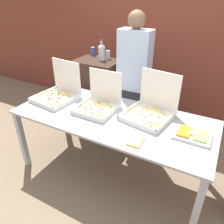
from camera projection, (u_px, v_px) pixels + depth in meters
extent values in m
plane|color=#847056|center=(112.00, 171.00, 2.80)|extent=(16.00, 16.00, 0.00)
cube|color=brown|center=(164.00, 36.00, 3.42)|extent=(10.00, 0.06, 2.80)
cube|color=#A8AAB2|center=(112.00, 117.00, 2.41)|extent=(2.19, 0.94, 0.02)
cube|color=#A8AAB2|center=(22.00, 140.00, 2.72)|extent=(0.06, 0.06, 0.80)
cube|color=#A8AAB2|center=(197.00, 211.00, 1.85)|extent=(0.06, 0.06, 0.80)
cube|color=#A8AAB2|center=(65.00, 111.00, 3.36)|extent=(0.06, 0.06, 0.80)
cube|color=#A8AAB2|center=(210.00, 153.00, 2.50)|extent=(0.06, 0.06, 0.80)
cube|color=white|center=(55.00, 99.00, 2.73)|extent=(0.50, 0.50, 0.02)
cube|color=white|center=(40.00, 104.00, 2.56)|extent=(0.45, 0.07, 0.04)
cube|color=white|center=(43.00, 93.00, 2.83)|extent=(0.07, 0.45, 0.04)
cube|color=white|center=(67.00, 102.00, 2.61)|extent=(0.07, 0.45, 0.04)
cube|color=white|center=(67.00, 77.00, 2.79)|extent=(0.45, 0.07, 0.43)
cylinder|color=#DBB26B|center=(55.00, 98.00, 2.72)|extent=(0.40, 0.40, 0.02)
cylinder|color=#F4D67F|center=(55.00, 97.00, 2.72)|extent=(0.34, 0.34, 0.00)
cylinder|color=#B22D23|center=(59.00, 98.00, 2.69)|extent=(0.03, 0.03, 0.00)
cylinder|color=#B22D23|center=(60.00, 97.00, 2.73)|extent=(0.03, 0.03, 0.00)
cylinder|color=#B22D23|center=(63.00, 96.00, 2.75)|extent=(0.03, 0.03, 0.00)
cylinder|color=#B22D23|center=(59.00, 95.00, 2.77)|extent=(0.03, 0.03, 0.00)
cylinder|color=#B22D23|center=(59.00, 94.00, 2.80)|extent=(0.03, 0.03, 0.00)
cylinder|color=#B22D23|center=(52.00, 93.00, 2.82)|extent=(0.03, 0.03, 0.00)
cylinder|color=#B22D23|center=(53.00, 93.00, 2.82)|extent=(0.03, 0.03, 0.00)
cylinder|color=#B22D23|center=(51.00, 96.00, 2.75)|extent=(0.03, 0.03, 0.00)
cylinder|color=#B22D23|center=(47.00, 97.00, 2.73)|extent=(0.03, 0.03, 0.00)
cylinder|color=#B22D23|center=(49.00, 98.00, 2.69)|extent=(0.03, 0.03, 0.00)
cylinder|color=#B22D23|center=(49.00, 99.00, 2.67)|extent=(0.03, 0.03, 0.00)
cylinder|color=#B22D23|center=(52.00, 99.00, 2.68)|extent=(0.03, 0.03, 0.00)
cylinder|color=#B22D23|center=(57.00, 102.00, 2.61)|extent=(0.03, 0.03, 0.00)
cylinder|color=#B22D23|center=(59.00, 99.00, 2.68)|extent=(0.03, 0.03, 0.00)
cube|color=white|center=(147.00, 117.00, 2.35)|extent=(0.54, 0.54, 0.02)
cube|color=white|center=(136.00, 124.00, 2.18)|extent=(0.46, 0.09, 0.04)
cube|color=white|center=(130.00, 109.00, 2.46)|extent=(0.09, 0.46, 0.04)
cube|color=white|center=(166.00, 122.00, 2.22)|extent=(0.09, 0.46, 0.04)
cube|color=white|center=(159.00, 91.00, 2.40)|extent=(0.46, 0.09, 0.44)
cylinder|color=#DBB26B|center=(147.00, 116.00, 2.34)|extent=(0.41, 0.41, 0.02)
cylinder|color=#F4D67F|center=(147.00, 115.00, 2.34)|extent=(0.35, 0.35, 0.00)
cylinder|color=#B22D23|center=(159.00, 117.00, 2.30)|extent=(0.03, 0.03, 0.00)
cylinder|color=#B22D23|center=(152.00, 114.00, 2.35)|extent=(0.03, 0.03, 0.00)
cylinder|color=#B22D23|center=(147.00, 111.00, 2.41)|extent=(0.03, 0.03, 0.00)
cylinder|color=#B22D23|center=(142.00, 111.00, 2.42)|extent=(0.03, 0.03, 0.00)
cylinder|color=#B22D23|center=(142.00, 115.00, 2.34)|extent=(0.03, 0.03, 0.00)
cylinder|color=#B22D23|center=(146.00, 117.00, 2.30)|extent=(0.03, 0.03, 0.00)
cylinder|color=#B22D23|center=(150.00, 122.00, 2.21)|extent=(0.03, 0.03, 0.00)
cube|color=white|center=(96.00, 110.00, 2.49)|extent=(0.42, 0.42, 0.02)
cube|color=white|center=(86.00, 116.00, 2.32)|extent=(0.42, 0.02, 0.04)
cube|color=white|center=(81.00, 104.00, 2.56)|extent=(0.02, 0.42, 0.04)
cube|color=white|center=(112.00, 112.00, 2.39)|extent=(0.02, 0.42, 0.04)
cube|color=white|center=(105.00, 87.00, 2.56)|extent=(0.42, 0.02, 0.40)
cylinder|color=#DBB26B|center=(96.00, 109.00, 2.48)|extent=(0.37, 0.37, 0.02)
cylinder|color=#F4D67F|center=(96.00, 108.00, 2.48)|extent=(0.32, 0.32, 0.00)
cylinder|color=#B22D23|center=(102.00, 110.00, 2.44)|extent=(0.03, 0.03, 0.00)
cylinder|color=#B22D23|center=(102.00, 108.00, 2.47)|extent=(0.03, 0.03, 0.00)
cylinder|color=#B22D23|center=(100.00, 107.00, 2.50)|extent=(0.03, 0.03, 0.00)
cylinder|color=#B22D23|center=(99.00, 103.00, 2.59)|extent=(0.03, 0.03, 0.00)
cylinder|color=#B22D23|center=(95.00, 105.00, 2.53)|extent=(0.03, 0.03, 0.00)
cylinder|color=#B22D23|center=(91.00, 106.00, 2.51)|extent=(0.03, 0.03, 0.00)
cylinder|color=#B22D23|center=(86.00, 107.00, 2.49)|extent=(0.03, 0.03, 0.00)
cylinder|color=#B22D23|center=(86.00, 109.00, 2.45)|extent=(0.03, 0.03, 0.00)
cylinder|color=#B22D23|center=(92.00, 110.00, 2.44)|extent=(0.03, 0.03, 0.00)
cylinder|color=#B22D23|center=(92.00, 113.00, 2.37)|extent=(0.03, 0.03, 0.00)
cylinder|color=#B22D23|center=(100.00, 112.00, 2.39)|extent=(0.03, 0.03, 0.00)
cylinder|color=white|center=(136.00, 142.00, 1.98)|extent=(0.25, 0.25, 0.01)
cube|color=#DBB26B|center=(136.00, 141.00, 1.98)|extent=(0.12, 0.17, 0.02)
cube|color=#F4D67F|center=(135.00, 141.00, 1.96)|extent=(0.09, 0.12, 0.01)
cube|color=white|center=(192.00, 136.00, 2.05)|extent=(0.34, 0.24, 0.03)
cube|color=orange|center=(184.00, 132.00, 2.07)|extent=(0.12, 0.19, 0.02)
cube|color=#8CC65B|center=(201.00, 136.00, 2.01)|extent=(0.12, 0.19, 0.02)
cylinder|color=white|center=(193.00, 133.00, 2.04)|extent=(0.07, 0.07, 0.02)
cube|color=#382319|center=(99.00, 95.00, 3.45)|extent=(0.63, 0.51, 1.14)
cylinder|color=#B7BCC1|center=(102.00, 54.00, 3.11)|extent=(0.10, 0.10, 0.19)
cone|color=#B7BCC1|center=(102.00, 45.00, 3.05)|extent=(0.10, 0.10, 0.05)
cylinder|color=#B7BCC1|center=(101.00, 42.00, 3.03)|extent=(0.03, 0.03, 0.03)
cylinder|color=red|center=(101.00, 40.00, 3.02)|extent=(0.04, 0.04, 0.01)
cylinder|color=silver|center=(108.00, 55.00, 3.18)|extent=(0.07, 0.07, 0.12)
cylinder|color=silver|center=(108.00, 51.00, 3.15)|extent=(0.06, 0.06, 0.00)
cylinder|color=#334CB2|center=(93.00, 51.00, 3.36)|extent=(0.07, 0.07, 0.12)
cylinder|color=silver|center=(93.00, 47.00, 3.33)|extent=(0.06, 0.06, 0.00)
cube|color=#2D2D38|center=(132.00, 117.00, 3.13)|extent=(0.28, 0.20, 0.88)
cube|color=silver|center=(135.00, 61.00, 2.72)|extent=(0.40, 0.22, 0.75)
sphere|color=brown|center=(137.00, 19.00, 2.49)|extent=(0.21, 0.21, 0.21)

